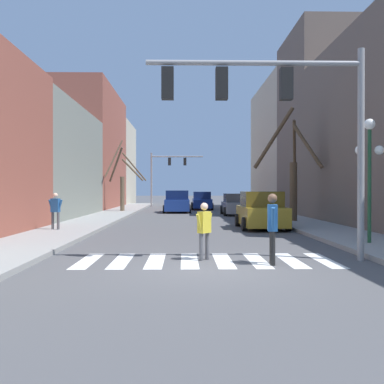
{
  "coord_description": "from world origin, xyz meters",
  "views": [
    {
      "loc": [
        -0.61,
        -10.51,
        1.9
      ],
      "look_at": [
        0.06,
        24.38,
        1.68
      ],
      "focal_mm": 42.0,
      "sensor_mm": 36.0,
      "label": 1
    }
  ],
  "objects_px": {
    "pedestrian_waiting_at_curb": "(272,223)",
    "car_parked_left_mid": "(177,202)",
    "car_at_intersection": "(236,205)",
    "pedestrian_on_left_sidewalk": "(55,208)",
    "traffic_signal_near": "(279,104)",
    "car_driving_toward_lane": "(202,201)",
    "street_tree_left_near": "(293,168)",
    "pedestrian_crossing_street": "(204,226)",
    "car_parked_left_far": "(261,211)",
    "traffic_signal_far": "(166,168)",
    "street_lamp_right_corner": "(370,155)",
    "street_tree_right_near": "(123,182)"
  },
  "relations": [
    {
      "from": "street_lamp_right_corner",
      "to": "pedestrian_crossing_street",
      "type": "height_order",
      "value": "street_lamp_right_corner"
    },
    {
      "from": "car_parked_left_mid",
      "to": "pedestrian_waiting_at_curb",
      "type": "relative_size",
      "value": 2.51
    },
    {
      "from": "street_tree_right_near",
      "to": "car_parked_left_far",
      "type": "bearing_deg",
      "value": -59.89
    },
    {
      "from": "traffic_signal_near",
      "to": "car_at_intersection",
      "type": "bearing_deg",
      "value": 86.46
    },
    {
      "from": "pedestrian_crossing_street",
      "to": "street_tree_left_near",
      "type": "bearing_deg",
      "value": 17.36
    },
    {
      "from": "street_lamp_right_corner",
      "to": "car_driving_toward_lane",
      "type": "bearing_deg",
      "value": 99.03
    },
    {
      "from": "pedestrian_crossing_street",
      "to": "car_parked_left_mid",
      "type": "bearing_deg",
      "value": 43.06
    },
    {
      "from": "traffic_signal_near",
      "to": "car_driving_toward_lane",
      "type": "relative_size",
      "value": 1.22
    },
    {
      "from": "street_tree_right_near",
      "to": "street_lamp_right_corner",
      "type": "bearing_deg",
      "value": -63.32
    },
    {
      "from": "pedestrian_waiting_at_curb",
      "to": "street_tree_left_near",
      "type": "xyz_separation_m",
      "value": [
        3.87,
        13.69,
        2.04
      ]
    },
    {
      "from": "street_tree_left_near",
      "to": "pedestrian_crossing_street",
      "type": "bearing_deg",
      "value": -113.23
    },
    {
      "from": "street_lamp_right_corner",
      "to": "pedestrian_waiting_at_curb",
      "type": "xyz_separation_m",
      "value": [
        -3.84,
        -3.28,
        -1.97
      ]
    },
    {
      "from": "car_parked_left_mid",
      "to": "pedestrian_waiting_at_curb",
      "type": "distance_m",
      "value": 25.52
    },
    {
      "from": "traffic_signal_near",
      "to": "street_tree_right_near",
      "type": "bearing_deg",
      "value": 106.87
    },
    {
      "from": "street_lamp_right_corner",
      "to": "car_parked_left_far",
      "type": "height_order",
      "value": "street_lamp_right_corner"
    },
    {
      "from": "traffic_signal_near",
      "to": "car_parked_left_far",
      "type": "xyz_separation_m",
      "value": [
        1.21,
        9.67,
        -3.32
      ]
    },
    {
      "from": "traffic_signal_far",
      "to": "traffic_signal_near",
      "type": "bearing_deg",
      "value": -83.26
    },
    {
      "from": "car_parked_left_mid",
      "to": "car_parked_left_far",
      "type": "bearing_deg",
      "value": 15.72
    },
    {
      "from": "car_at_intersection",
      "to": "pedestrian_on_left_sidewalk",
      "type": "bearing_deg",
      "value": 144.68
    },
    {
      "from": "traffic_signal_far",
      "to": "car_at_intersection",
      "type": "height_order",
      "value": "traffic_signal_far"
    },
    {
      "from": "traffic_signal_far",
      "to": "street_lamp_right_corner",
      "type": "distance_m",
      "value": 35.47
    },
    {
      "from": "pedestrian_waiting_at_curb",
      "to": "street_tree_left_near",
      "type": "bearing_deg",
      "value": 171.87
    },
    {
      "from": "pedestrian_crossing_street",
      "to": "street_tree_right_near",
      "type": "distance_m",
      "value": 25.13
    },
    {
      "from": "traffic_signal_near",
      "to": "pedestrian_crossing_street",
      "type": "height_order",
      "value": "traffic_signal_near"
    },
    {
      "from": "car_parked_left_far",
      "to": "street_tree_left_near",
      "type": "xyz_separation_m",
      "value": [
        2.37,
        3.45,
        2.27
      ]
    },
    {
      "from": "car_parked_left_far",
      "to": "street_tree_left_near",
      "type": "relative_size",
      "value": 0.66
    },
    {
      "from": "pedestrian_waiting_at_curb",
      "to": "car_parked_left_mid",
      "type": "bearing_deg",
      "value": -166.14
    },
    {
      "from": "traffic_signal_near",
      "to": "street_tree_left_near",
      "type": "bearing_deg",
      "value": 74.74
    },
    {
      "from": "car_driving_toward_lane",
      "to": "street_tree_right_near",
      "type": "xyz_separation_m",
      "value": [
        -6.65,
        -5.56,
        1.72
      ]
    },
    {
      "from": "car_driving_toward_lane",
      "to": "pedestrian_on_left_sidewalk",
      "type": "height_order",
      "value": "pedestrian_on_left_sidewalk"
    },
    {
      "from": "car_driving_toward_lane",
      "to": "car_parked_left_mid",
      "type": "xyz_separation_m",
      "value": [
        -2.23,
        -5.39,
        0.06
      ]
    },
    {
      "from": "traffic_signal_near",
      "to": "car_driving_toward_lane",
      "type": "distance_m",
      "value": 30.39
    },
    {
      "from": "traffic_signal_far",
      "to": "pedestrian_waiting_at_curb",
      "type": "xyz_separation_m",
      "value": [
        4.11,
        -37.83,
        -3.16
      ]
    },
    {
      "from": "pedestrian_crossing_street",
      "to": "car_parked_left_far",
      "type": "bearing_deg",
      "value": 22.02
    },
    {
      "from": "traffic_signal_near",
      "to": "car_parked_left_far",
      "type": "bearing_deg",
      "value": 82.85
    },
    {
      "from": "traffic_signal_near",
      "to": "street_tree_left_near",
      "type": "distance_m",
      "value": 13.64
    },
    {
      "from": "car_driving_toward_lane",
      "to": "car_parked_left_far",
      "type": "xyz_separation_m",
      "value": [
        2.03,
        -20.53,
        0.05
      ]
    },
    {
      "from": "traffic_signal_far",
      "to": "street_lamp_right_corner",
      "type": "bearing_deg",
      "value": -77.04
    },
    {
      "from": "street_lamp_right_corner",
      "to": "pedestrian_crossing_street",
      "type": "distance_m",
      "value": 6.44
    },
    {
      "from": "street_lamp_right_corner",
      "to": "car_parked_left_mid",
      "type": "relative_size",
      "value": 0.9
    },
    {
      "from": "pedestrian_on_left_sidewalk",
      "to": "car_parked_left_mid",
      "type": "bearing_deg",
      "value": -91.1
    },
    {
      "from": "pedestrian_on_left_sidewalk",
      "to": "street_tree_left_near",
      "type": "height_order",
      "value": "street_tree_left_near"
    },
    {
      "from": "pedestrian_on_left_sidewalk",
      "to": "pedestrian_crossing_street",
      "type": "bearing_deg",
      "value": 144.29
    },
    {
      "from": "traffic_signal_far",
      "to": "car_parked_left_far",
      "type": "distance_m",
      "value": 28.36
    },
    {
      "from": "car_parked_left_mid",
      "to": "street_lamp_right_corner",
      "type": "bearing_deg",
      "value": 16.62
    },
    {
      "from": "pedestrian_crossing_street",
      "to": "street_tree_left_near",
      "type": "xyz_separation_m",
      "value": [
        5.56,
        12.96,
        2.18
      ]
    },
    {
      "from": "traffic_signal_far",
      "to": "car_parked_left_far",
      "type": "bearing_deg",
      "value": -78.49
    },
    {
      "from": "traffic_signal_near",
      "to": "street_tree_left_near",
      "type": "height_order",
      "value": "street_tree_left_near"
    },
    {
      "from": "car_driving_toward_lane",
      "to": "pedestrian_on_left_sidewalk",
      "type": "relative_size",
      "value": 2.99
    },
    {
      "from": "traffic_signal_near",
      "to": "street_lamp_right_corner",
      "type": "relative_size",
      "value": 1.43
    }
  ]
}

